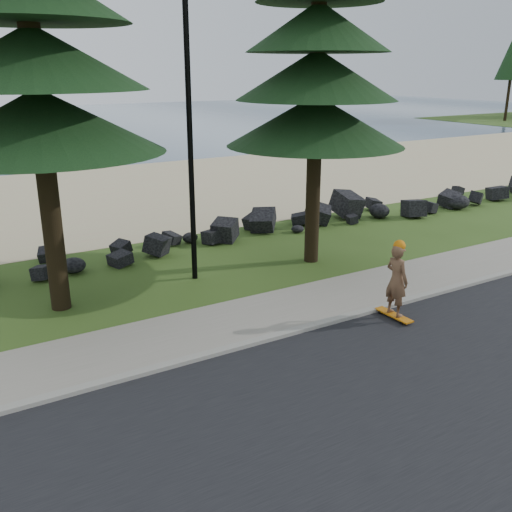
# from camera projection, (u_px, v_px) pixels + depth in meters

# --- Properties ---
(ground) EXTENTS (160.00, 160.00, 0.00)m
(ground) POSITION_uv_depth(u_px,v_px,m) (257.00, 322.00, 12.50)
(ground) COLOR #304A17
(ground) RESTS_ON ground
(road) EXTENTS (160.00, 7.00, 0.02)m
(road) POSITION_uv_depth(u_px,v_px,m) (405.00, 427.00, 8.83)
(road) COLOR black
(road) RESTS_ON ground
(kerb) EXTENTS (160.00, 0.20, 0.10)m
(kerb) POSITION_uv_depth(u_px,v_px,m) (279.00, 336.00, 11.75)
(kerb) COLOR gray
(kerb) RESTS_ON ground
(sidewalk) EXTENTS (160.00, 2.00, 0.08)m
(sidewalk) POSITION_uv_depth(u_px,v_px,m) (252.00, 317.00, 12.65)
(sidewalk) COLOR gray
(sidewalk) RESTS_ON ground
(beach_sand) EXTENTS (160.00, 15.00, 0.01)m
(beach_sand) POSITION_uv_depth(u_px,v_px,m) (83.00, 198.00, 24.33)
(beach_sand) COLOR tan
(beach_sand) RESTS_ON ground
(seawall_boulders) EXTENTS (60.00, 2.40, 1.10)m
(seawall_boulders) POSITION_uv_depth(u_px,v_px,m) (161.00, 254.00, 17.07)
(seawall_boulders) COLOR black
(seawall_boulders) RESTS_ON ground
(lamp_post) EXTENTS (0.25, 0.14, 8.14)m
(lamp_post) POSITION_uv_depth(u_px,v_px,m) (189.00, 118.00, 13.82)
(lamp_post) COLOR black
(lamp_post) RESTS_ON ground
(skateboarder) EXTENTS (0.40, 0.98, 1.81)m
(skateboarder) POSITION_uv_depth(u_px,v_px,m) (397.00, 280.00, 12.37)
(skateboarder) COLOR #B9650A
(skateboarder) RESTS_ON ground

